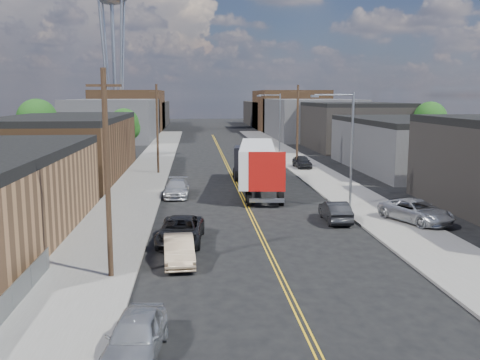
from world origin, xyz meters
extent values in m
plane|color=black|center=(0.00, 60.00, 0.00)|extent=(260.00, 260.00, 0.00)
cube|color=gold|center=(0.00, 45.00, 0.01)|extent=(0.32, 120.00, 0.01)
cube|color=slate|center=(-9.50, 45.00, 0.07)|extent=(5.00, 140.00, 0.15)
cube|color=slate|center=(9.50, 45.00, 0.07)|extent=(5.00, 140.00, 0.15)
cube|color=#503520|center=(-18.00, 44.00, 3.00)|extent=(12.00, 26.00, 6.00)
cube|color=black|center=(-18.00, 44.00, 6.30)|extent=(12.00, 26.00, 0.60)
cube|color=navy|center=(15.20, 20.00, 3.60)|extent=(0.30, 20.00, 0.80)
cube|color=#39393B|center=(22.00, 46.00, 2.75)|extent=(14.00, 24.00, 5.50)
cube|color=black|center=(22.00, 46.00, 5.80)|extent=(14.00, 24.00, 0.60)
cube|color=black|center=(22.00, 72.00, 3.50)|extent=(14.00, 22.00, 7.00)
cube|color=black|center=(22.00, 72.00, 7.30)|extent=(14.00, 22.00, 0.60)
cube|color=#39393B|center=(-20.00, 95.00, 4.00)|extent=(16.00, 30.00, 8.00)
cube|color=#39393B|center=(20.00, 95.00, 4.00)|extent=(16.00, 30.00, 8.00)
cube|color=#503520|center=(-20.00, 120.00, 5.00)|extent=(16.00, 26.00, 10.00)
cube|color=#503520|center=(20.00, 120.00, 5.00)|extent=(16.00, 26.00, 10.00)
cube|color=black|center=(-20.00, 140.00, 3.50)|extent=(16.00, 40.00, 7.00)
cube|color=black|center=(20.00, 140.00, 3.50)|extent=(16.00, 40.00, 7.00)
cylinder|color=gray|center=(-22.00, 110.00, 15.00)|extent=(0.80, 0.80, 30.00)
cylinder|color=gray|center=(-23.76, 108.24, 15.00)|extent=(1.94, 1.94, 29.98)
cylinder|color=gray|center=(-20.24, 108.24, 15.00)|extent=(1.94, 1.94, 29.98)
cylinder|color=gray|center=(-23.76, 111.76, 15.00)|extent=(1.94, 1.94, 29.98)
cylinder|color=gray|center=(-20.24, 111.76, 15.00)|extent=(1.94, 1.94, 29.98)
cylinder|color=gray|center=(8.00, 25.00, 4.50)|extent=(0.18, 0.18, 9.00)
cylinder|color=gray|center=(6.50, 25.00, 8.80)|extent=(3.00, 0.12, 0.12)
cube|color=gray|center=(5.00, 25.00, 8.70)|extent=(0.60, 0.25, 0.18)
cylinder|color=gray|center=(8.00, 60.00, 4.50)|extent=(0.18, 0.18, 9.00)
cylinder|color=gray|center=(6.50, 60.00, 8.80)|extent=(3.00, 0.12, 0.12)
cube|color=gray|center=(5.00, 60.00, 8.70)|extent=(0.60, 0.25, 0.18)
cylinder|color=black|center=(-8.20, 10.00, 5.00)|extent=(0.26, 0.26, 10.00)
cube|color=black|center=(-8.20, 10.00, 9.20)|extent=(1.60, 0.12, 0.12)
cylinder|color=black|center=(-8.20, 45.00, 5.00)|extent=(0.26, 0.26, 10.00)
cube|color=black|center=(-8.20, 45.00, 9.20)|extent=(1.60, 0.12, 0.12)
cylinder|color=black|center=(8.20, 48.00, 5.00)|extent=(0.26, 0.26, 10.00)
cube|color=black|center=(8.20, 48.00, 9.20)|extent=(1.60, 0.12, 0.12)
cylinder|color=black|center=(-24.00, 55.00, 2.25)|extent=(0.36, 0.36, 4.50)
sphere|color=#11360E|center=(-24.00, 55.00, 5.85)|extent=(5.04, 5.04, 5.04)
sphere|color=#11360E|center=(-23.40, 55.30, 4.95)|extent=(3.96, 3.96, 3.96)
sphere|color=#11360E|center=(-24.50, 54.60, 5.22)|extent=(3.60, 3.60, 3.60)
cylinder|color=black|center=(-14.00, 62.00, 1.88)|extent=(0.36, 0.36, 3.75)
sphere|color=#11360E|center=(-14.00, 62.00, 4.88)|extent=(4.20, 4.20, 4.20)
sphere|color=#11360E|center=(-13.40, 62.30, 4.12)|extent=(3.30, 3.30, 3.30)
sphere|color=#11360E|center=(-14.50, 61.60, 4.35)|extent=(3.00, 3.00, 3.00)
cylinder|color=black|center=(30.00, 60.00, 2.12)|extent=(0.36, 0.36, 4.25)
sphere|color=#11360E|center=(30.00, 60.00, 5.53)|extent=(4.76, 4.76, 4.76)
sphere|color=#11360E|center=(30.60, 60.30, 4.68)|extent=(3.74, 3.74, 3.74)
sphere|color=#11360E|center=(29.50, 59.60, 4.93)|extent=(3.40, 3.40, 3.40)
cube|color=silver|center=(1.50, 32.27, 2.88)|extent=(4.41, 13.53, 3.10)
cube|color=maroon|center=(1.50, 25.63, 2.88)|extent=(2.89, 0.46, 3.12)
cube|color=gray|center=(1.50, 25.63, 0.61)|extent=(2.79, 0.92, 0.25)
cube|color=black|center=(1.50, 40.46, 1.72)|extent=(3.16, 3.84, 3.43)
cylinder|color=black|center=(1.50, 27.03, 0.55)|extent=(2.99, 1.44, 1.11)
cylinder|color=black|center=(1.50, 40.46, 0.55)|extent=(2.88, 1.42, 1.11)
imported|color=#ACAFB2|center=(-6.17, 1.96, 0.75)|extent=(2.21, 4.59, 1.51)
imported|color=#9F8668|center=(-5.00, 12.11, 0.73)|extent=(1.83, 4.50, 1.45)
imported|color=black|center=(-5.00, 16.00, 0.77)|extent=(3.01, 5.74, 1.54)
imported|color=#B1B3B7|center=(-5.69, 31.03, 0.74)|extent=(2.22, 5.14, 1.47)
imported|color=black|center=(5.65, 20.65, 0.73)|extent=(1.68, 4.49, 1.46)
imported|color=#B7B9BD|center=(11.00, 19.48, 0.91)|extent=(4.45, 6.04, 1.53)
imported|color=black|center=(8.79, 47.77, 0.88)|extent=(1.93, 4.38, 1.46)
imported|color=black|center=(1.55, 42.00, 0.68)|extent=(2.47, 4.99, 1.36)
camera|label=1|loc=(-4.11, -15.18, 8.75)|focal=40.00mm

